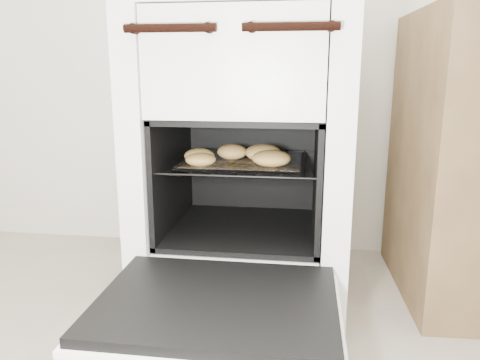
# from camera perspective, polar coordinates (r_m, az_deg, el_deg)

# --- Properties ---
(stove) EXTENTS (0.66, 0.74, 1.02)m
(stove) POSITION_cam_1_polar(r_m,az_deg,el_deg) (1.62, 0.80, 3.21)
(stove) COLOR white
(stove) RESTS_ON ground
(oven_door) EXTENTS (0.60, 0.46, 0.04)m
(oven_door) POSITION_cam_1_polar(r_m,az_deg,el_deg) (1.18, -2.80, -15.01)
(oven_door) COLOR black
(oven_door) RESTS_ON stove
(oven_rack) EXTENTS (0.48, 0.46, 0.01)m
(oven_rack) POSITION_cam_1_polar(r_m,az_deg,el_deg) (1.55, 0.46, 2.25)
(oven_rack) COLOR black
(oven_rack) RESTS_ON stove
(foil_sheet) EXTENTS (0.38, 0.33, 0.01)m
(foil_sheet) POSITION_cam_1_polar(r_m,az_deg,el_deg) (1.52, 0.35, 2.34)
(foil_sheet) COLOR white
(foil_sheet) RESTS_ON oven_rack
(baked_rolls) EXTENTS (0.37, 0.25, 0.05)m
(baked_rolls) POSITION_cam_1_polar(r_m,az_deg,el_deg) (1.47, 0.21, 3.05)
(baked_rolls) COLOR tan
(baked_rolls) RESTS_ON foil_sheet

